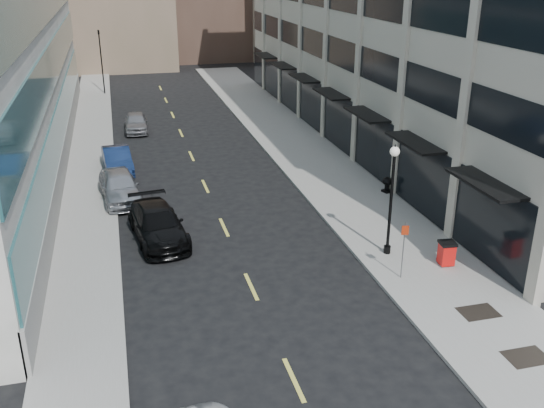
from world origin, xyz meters
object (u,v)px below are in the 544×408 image
car_silver_sedan (120,186)px  car_blue_sedan (117,160)px  lamppost (392,191)px  urn_planter (387,183)px  traffic_signal (99,34)px  car_grey_sedan (136,122)px  car_black_pickup (158,224)px  sign_post (404,242)px  trash_bin (447,252)px

car_silver_sedan → car_blue_sedan: 5.05m
lamppost → urn_planter: size_ratio=5.95×
traffic_signal → car_grey_sedan: 15.70m
lamppost → car_silver_sedan: bearing=138.9°
car_black_pickup → lamppost: (9.60, -4.25, 2.30)m
sign_post → urn_planter: bearing=80.2°
traffic_signal → car_blue_sedan: traffic_signal is taller
sign_post → urn_planter: 9.92m
traffic_signal → lamppost: bearing=-73.0°
trash_bin → car_silver_sedan: bearing=144.3°
trash_bin → urn_planter: bearing=87.0°
traffic_signal → urn_planter: traffic_signal is taller
car_blue_sedan → traffic_signal: bearing=86.9°
urn_planter → car_black_pickup: bearing=-167.9°
car_black_pickup → trash_bin: (11.53, -5.88, -0.06)m
lamppost → urn_planter: 8.06m
car_silver_sedan → car_grey_sedan: bearing=77.6°
traffic_signal → car_silver_sedan: 29.51m
car_blue_sedan → car_grey_sedan: bearing=75.5°
trash_bin → car_black_pickup: bearing=158.3°
traffic_signal → urn_planter: size_ratio=8.33×
car_blue_sedan → lamppost: lamppost is taller
car_blue_sedan → urn_planter: car_blue_sedan is taller
car_blue_sedan → sign_post: bearing=-62.3°
car_grey_sedan → sign_post: (9.21, -26.35, 1.01)m
car_blue_sedan → trash_bin: 21.05m
car_grey_sedan → lamppost: 26.10m
car_silver_sedan → car_blue_sedan: car_silver_sedan is taller
car_grey_sedan → trash_bin: car_grey_sedan is taller
car_silver_sedan → trash_bin: (13.12, -11.41, -0.11)m
traffic_signal → lamppost: 40.73m
traffic_signal → car_grey_sedan: (2.30, -14.71, -5.00)m
trash_bin → sign_post: 2.59m
car_black_pickup → car_silver_sedan: (-1.59, 5.52, 0.06)m
traffic_signal → car_grey_sedan: size_ratio=1.65×
trash_bin → lamppost: lamppost is taller
car_black_pickup → sign_post: 11.28m
sign_post → urn_planter: size_ratio=2.94×
car_silver_sedan → lamppost: size_ratio=0.98×
trash_bin → urn_planter: size_ratio=1.26×
car_grey_sedan → sign_post: 27.94m
car_silver_sedan → car_grey_sedan: 14.48m
traffic_signal → car_silver_sedan: bearing=-88.6°
trash_bin → car_grey_sedan: bearing=119.4°
traffic_signal → car_black_pickup: size_ratio=1.31×
car_blue_sedan → trash_bin: size_ratio=4.28×
lamppost → sign_post: (-0.39, -2.20, -1.34)m
traffic_signal → sign_post: (11.51, -41.06, -3.98)m
traffic_signal → car_black_pickup: bearing=-86.2°
urn_planter → traffic_signal: bearing=115.4°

